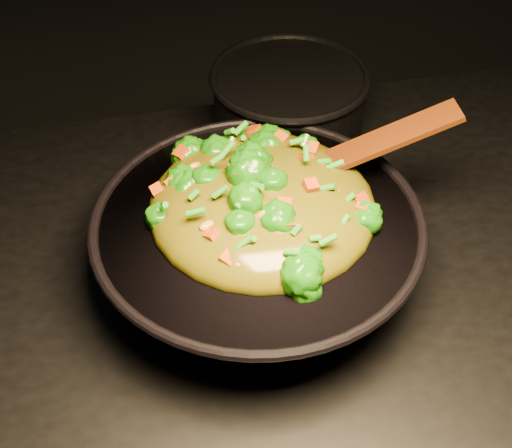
{
  "coord_description": "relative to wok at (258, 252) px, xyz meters",
  "views": [
    {
      "loc": [
        -0.17,
        -0.54,
        1.59
      ],
      "look_at": [
        -0.04,
        0.06,
        0.99
      ],
      "focal_mm": 50.0,
      "sensor_mm": 36.0,
      "label": 1
    }
  ],
  "objects": [
    {
      "name": "wok",
      "position": [
        0.0,
        0.0,
        0.0
      ],
      "size": [
        0.46,
        0.46,
        0.11
      ],
      "primitive_type": null,
      "rotation": [
        0.0,
        0.0,
        -0.22
      ],
      "color": "black",
      "rests_on": "stovetop"
    },
    {
      "name": "spatula",
      "position": [
        0.13,
        0.05,
        0.1
      ],
      "size": [
        0.25,
        0.06,
        0.11
      ],
      "primitive_type": "cube",
      "rotation": [
        0.0,
        -0.38,
        -0.07
      ],
      "color": "#3A1309",
      "rests_on": "wok"
    },
    {
      "name": "back_pot",
      "position": [
        0.11,
        0.27,
        0.01
      ],
      "size": [
        0.23,
        0.23,
        0.13
      ],
      "primitive_type": "cylinder",
      "rotation": [
        0.0,
        0.0,
        -0.01
      ],
      "color": "black",
      "rests_on": "stovetop"
    },
    {
      "name": "stir_fry",
      "position": [
        0.01,
        0.02,
        0.1
      ],
      "size": [
        0.35,
        0.35,
        0.09
      ],
      "primitive_type": null,
      "rotation": [
        0.0,
        0.0,
        0.35
      ],
      "color": "#1B6A07",
      "rests_on": "wok"
    }
  ]
}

